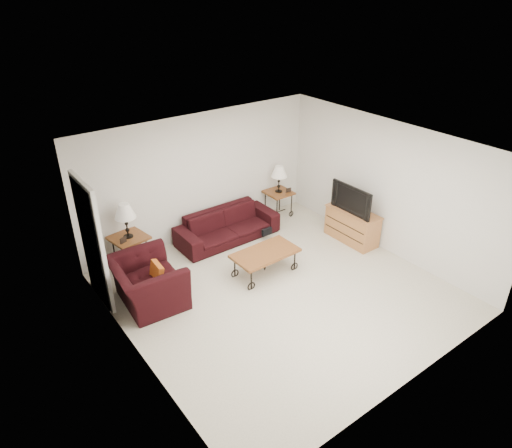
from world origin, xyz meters
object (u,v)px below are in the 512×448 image
(sofa, at_px, (227,226))
(side_table_left, at_px, (131,252))
(coffee_table, at_px, (265,262))
(television, at_px, (354,199))
(side_table_right, at_px, (278,204))
(backpack, at_px, (263,228))
(armchair, at_px, (147,282))
(lamp_right, at_px, (279,179))
(tv_stand, at_px, (352,226))
(lamp_left, at_px, (126,221))

(sofa, height_order, side_table_left, side_table_left)
(coffee_table, height_order, television, television)
(side_table_right, height_order, backpack, side_table_right)
(coffee_table, xyz_separation_m, armchair, (-2.01, 0.47, 0.16))
(television, bearing_deg, side_table_right, -164.06)
(lamp_right, xyz_separation_m, armchair, (-3.60, -1.12, -0.49))
(side_table_left, xyz_separation_m, television, (3.89, -1.69, 0.60))
(side_table_right, bearing_deg, tv_stand, -73.43)
(tv_stand, bearing_deg, lamp_left, 156.62)
(television, relative_size, backpack, 2.19)
(side_table_left, xyz_separation_m, backpack, (2.57, -0.56, -0.10))
(armchair, bearing_deg, lamp_right, -68.70)
(lamp_left, xyz_separation_m, armchair, (-0.19, -1.12, -0.58))
(armchair, relative_size, backpack, 2.67)
(side_table_right, height_order, television, television)
(armchair, height_order, television, television)
(lamp_left, distance_m, coffee_table, 2.52)
(side_table_left, bearing_deg, backpack, -12.23)
(tv_stand, distance_m, backpack, 1.76)
(side_table_right, xyz_separation_m, tv_stand, (0.50, -1.69, 0.03))
(armchair, bearing_deg, television, -93.94)
(armchair, bearing_deg, lamp_left, -5.62)
(side_table_right, xyz_separation_m, lamp_right, (0.00, 0.00, 0.58))
(coffee_table, distance_m, television, 2.19)
(sofa, bearing_deg, lamp_right, 7.06)
(side_table_left, distance_m, lamp_right, 3.46)
(lamp_right, bearing_deg, tv_stand, -73.43)
(side_table_left, xyz_separation_m, tv_stand, (3.91, -1.69, 0.00))
(television, xyz_separation_m, backpack, (-1.33, 1.14, -0.70))
(armchair, distance_m, backpack, 2.82)
(armchair, xyz_separation_m, television, (4.08, -0.58, 0.54))
(coffee_table, bearing_deg, armchair, 166.88)
(coffee_table, relative_size, television, 1.21)
(side_table_left, distance_m, armchair, 1.13)
(side_table_left, height_order, coffee_table, side_table_left)
(coffee_table, bearing_deg, backpack, 53.98)
(side_table_right, xyz_separation_m, backpack, (-0.84, -0.56, -0.07))
(coffee_table, xyz_separation_m, backpack, (0.75, 1.03, 0.00))
(coffee_table, bearing_deg, lamp_right, 44.91)
(sofa, relative_size, side_table_left, 3.24)
(side_table_right, distance_m, coffee_table, 2.25)
(side_table_right, bearing_deg, armchair, -162.79)
(backpack, bearing_deg, lamp_left, 156.90)
(lamp_right, height_order, television, television)
(armchair, bearing_deg, sofa, -62.38)
(side_table_right, bearing_deg, sofa, -172.94)
(side_table_left, height_order, tv_stand, tv_stand)
(lamp_right, bearing_deg, television, -74.06)
(tv_stand, bearing_deg, side_table_right, 106.57)
(side_table_right, bearing_deg, side_table_left, 180.00)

